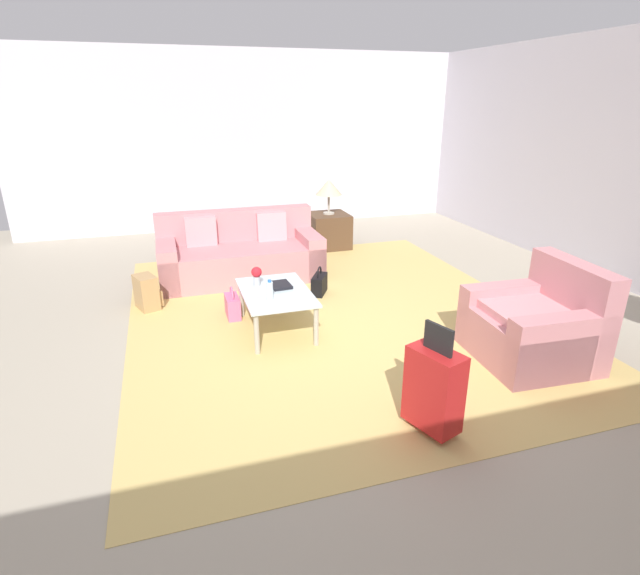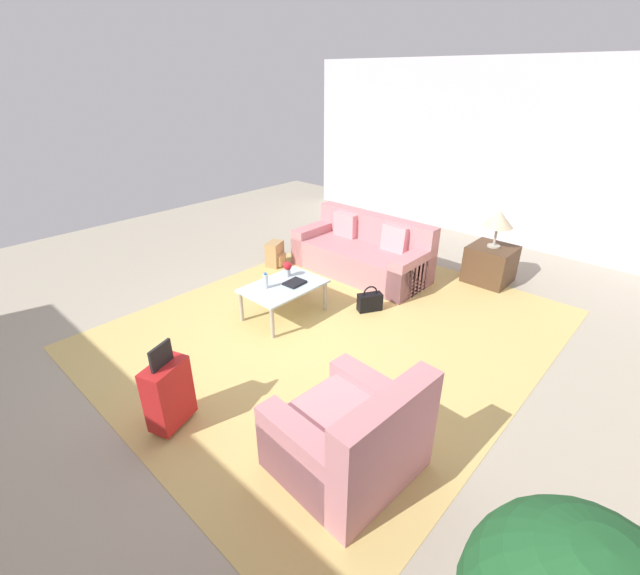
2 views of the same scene
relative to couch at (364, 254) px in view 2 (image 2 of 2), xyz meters
The scene contains 15 objects.
ground_plane 2.30m from the couch, 15.28° to the left, with size 12.00×12.00×0.00m, color #A89E89.
wall_left 3.18m from the couch, 168.17° to the left, with size 0.12×8.00×3.10m, color silver.
area_rug 1.81m from the couch, 26.63° to the left, with size 5.20×4.40×0.01m, color tan.
couch is the anchor object (origin of this frame).
armchair 3.85m from the couch, 36.29° to the left, with size 1.05×1.01×0.92m.
coffee_table 1.80m from the couch, ahead, with size 1.02×0.69×0.44m.
water_bottle 2.01m from the couch, ahead, with size 0.06×0.06×0.20m.
coffee_table_book 1.69m from the couch, ahead, with size 0.25×0.20×0.03m, color black.
flower_vase 1.60m from the couch, ahead, with size 0.11×0.11×0.21m.
side_table 1.89m from the couch, 122.11° to the left, with size 0.62×0.62×0.55m, color #513823.
table_lamp 2.00m from the couch, 122.11° to the left, with size 0.42×0.42×0.54m.
suitcase_red 3.88m from the couch, 11.90° to the left, with size 0.45×0.34×0.85m.
handbag_black 1.27m from the couch, 41.49° to the left, with size 0.35×0.28×0.36m.
handbag_pink 1.36m from the couch, 12.45° to the right, with size 0.32×0.14×0.36m.
backpack_tan 1.43m from the couch, 56.36° to the right, with size 0.35×0.32×0.40m.
Camera 2 is at (2.83, 3.11, 2.82)m, focal length 24.00 mm.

